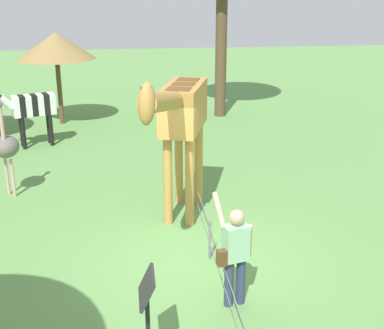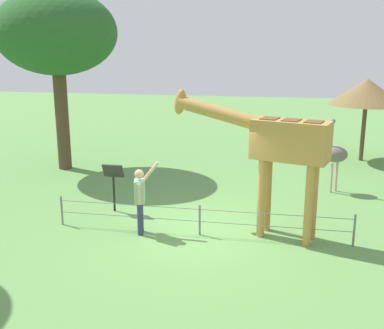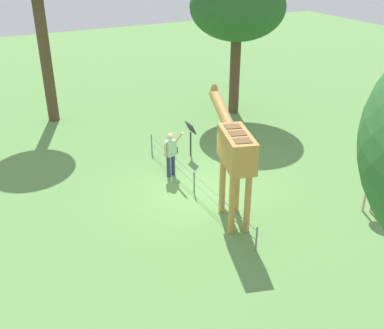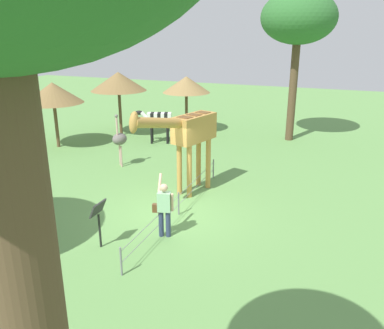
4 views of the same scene
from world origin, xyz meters
name	(u,v)px [view 3 (image 3 of 4)]	position (x,y,z in m)	size (l,w,h in m)	color
ground_plane	(199,191)	(0.00, 0.00, 0.00)	(60.00, 60.00, 0.00)	#60934C
giraffe	(233,148)	(-1.69, -0.15, 2.20)	(3.84, 1.59, 3.36)	#BC8942
visitor	(171,152)	(1.40, 0.34, 0.90)	(0.62, 0.57, 1.73)	navy
ostrich	(373,177)	(-3.44, -3.91, 1.18)	(0.70, 0.56, 2.25)	#CC9E93
tree_east	(238,8)	(5.88, -5.00, 4.73)	(4.13, 4.13, 6.23)	brown
info_sign	(191,132)	(2.55, -1.01, 0.95)	(0.56, 0.21, 1.32)	black
wire_fence	(194,181)	(0.00, 0.19, 0.40)	(7.05, 0.05, 0.75)	slate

